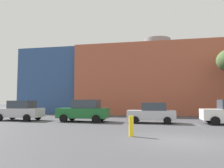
{
  "coord_description": "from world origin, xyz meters",
  "views": [
    {
      "loc": [
        -1.11,
        -10.44,
        1.78
      ],
      "look_at": [
        -5.09,
        9.16,
        3.3
      ],
      "focal_mm": 35.65,
      "sensor_mm": 36.0,
      "label": 1
    }
  ],
  "objects_px": {
    "parked_car_2": "(152,113)",
    "bollard_yellow_0": "(131,126)",
    "parked_car_0": "(20,111)",
    "parked_car_1": "(84,111)"
  },
  "relations": [
    {
      "from": "parked_car_1",
      "to": "bollard_yellow_0",
      "type": "height_order",
      "value": "parked_car_1"
    },
    {
      "from": "parked_car_2",
      "to": "parked_car_1",
      "type": "bearing_deg",
      "value": 0.0
    },
    {
      "from": "parked_car_0",
      "to": "bollard_yellow_0",
      "type": "xyz_separation_m",
      "value": [
        10.97,
        -7.07,
        -0.39
      ]
    },
    {
      "from": "parked_car_0",
      "to": "bollard_yellow_0",
      "type": "height_order",
      "value": "parked_car_0"
    },
    {
      "from": "bollard_yellow_0",
      "to": "parked_car_0",
      "type": "bearing_deg",
      "value": 147.21
    },
    {
      "from": "parked_car_0",
      "to": "parked_car_2",
      "type": "height_order",
      "value": "parked_car_0"
    },
    {
      "from": "parked_car_0",
      "to": "parked_car_1",
      "type": "height_order",
      "value": "parked_car_1"
    },
    {
      "from": "parked_car_0",
      "to": "parked_car_2",
      "type": "xyz_separation_m",
      "value": [
        11.84,
        0.0,
        -0.08
      ]
    },
    {
      "from": "parked_car_2",
      "to": "bollard_yellow_0",
      "type": "xyz_separation_m",
      "value": [
        -0.87,
        -7.07,
        -0.31
      ]
    },
    {
      "from": "parked_car_0",
      "to": "parked_car_1",
      "type": "xyz_separation_m",
      "value": [
        6.11,
        -0.0,
        0.04
      ]
    }
  ]
}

